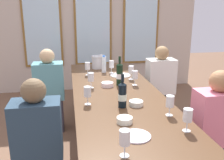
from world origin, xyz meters
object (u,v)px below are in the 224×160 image
Objects in this scene: white_plate_0 at (120,75)px; wine_bottle_1 at (122,95)px; wine_glass_5 at (91,78)px; dining_table at (116,97)px; tasting_bowl_1 at (125,120)px; wine_glass_9 at (135,75)px; white_plate_1 at (136,136)px; seated_person_1 at (160,87)px; wine_glass_7 at (87,92)px; wine_glass_2 at (170,102)px; water_bottle at (104,64)px; seated_person_3 at (214,134)px; tasting_bowl_0 at (107,84)px; tasting_bowl_2 at (136,103)px; seated_person_0 at (50,93)px; metal_pitcher at (97,62)px; wine_glass_3 at (188,116)px; wine_bottle_0 at (120,74)px; wine_glass_0 at (125,138)px; wine_glass_4 at (87,67)px; seated_person_2 at (39,149)px; wine_glass_6 at (101,58)px; wine_glass_1 at (111,64)px.

white_plate_0 is 1.10m from wine_bottle_1.
dining_table is at bearing -34.67° from wine_glass_5.
wine_glass_9 is (0.33, 0.95, 0.10)m from tasting_bowl_1.
white_plate_1 reaches higher than dining_table.
seated_person_1 is at bearing 64.41° from white_plate_1.
wine_glass_7 reaches higher than white_plate_0.
water_bottle is at bearing 102.31° from wine_glass_2.
tasting_bowl_0 is at bearing 133.21° from seated_person_3.
wine_bottle_1 is (-0.20, -1.08, 0.11)m from white_plate_0.
wine_bottle_1 is 0.89m from seated_person_3.
seated_person_0 is at bearing 127.12° from tasting_bowl_2.
metal_pitcher is at bearing 154.45° from seated_person_1.
wine_glass_3 reaches higher than tasting_bowl_2.
metal_pitcher is at bearing 119.44° from white_plate_0.
wine_bottle_0 reaches higher than wine_glass_0.
wine_bottle_0 reaches higher than wine_glass_3.
wine_glass_2 is at bearing -77.23° from metal_pitcher.
metal_pitcher is at bearing 79.39° from wine_glass_5.
tasting_bowl_2 is 0.71m from wine_glass_5.
seated_person_3 is at bearing -64.70° from metal_pitcher.
wine_glass_5 is (-0.08, 1.39, -0.00)m from wine_glass_0.
wine_bottle_1 is 1.29× the size of water_bottle.
seated_person_1 is at bearing 42.94° from wine_glass_7.
wine_glass_7 is at bearing -67.68° from seated_person_0.
wine_glass_9 is at bearing -69.66° from metal_pitcher.
wine_glass_0 is at bearing -87.93° from wine_glass_4.
white_plate_1 is 0.81m from seated_person_2.
wine_bottle_0 is 0.68m from wine_bottle_1.
wine_glass_6 is (-0.18, 0.63, 0.12)m from white_plate_0.
tasting_bowl_2 is 0.12× the size of seated_person_2.
seated_person_0 is (-0.76, 0.71, -0.15)m from dining_table.
wine_bottle_1 is 0.28× the size of seated_person_0.
wine_bottle_0 is at bearing 9.28° from wine_glass_5.
tasting_bowl_0 is 0.90m from seated_person_0.
seated_person_3 is (0.68, -1.48, -0.34)m from wine_glass_1.
wine_bottle_1 is at bearing -20.89° from wine_glass_7.
white_plate_0 is 0.96m from seated_person_0.
metal_pitcher reaches higher than wine_glass_2.
dining_table is 2.56× the size of seated_person_1.
water_bottle is (-0.10, 0.62, -0.02)m from wine_bottle_0.
seated_person_3 is (1.52, -0.01, 0.00)m from seated_person_2.
white_plate_1 is 0.74m from wine_glass_7.
white_plate_1 is at bearing -96.08° from wine_bottle_0.
tasting_bowl_0 is 0.58m from wine_glass_4.
wine_bottle_1 is at bearing -86.47° from tasting_bowl_0.
wine_glass_4 is 1.00× the size of wine_glass_9.
wine_glass_4 is at bearing -114.63° from metal_pitcher.
seated_person_1 is at bearing 26.94° from wine_glass_5.
seated_person_2 and seated_person_3 have the same top height.
wine_glass_9 is 0.16× the size of seated_person_3.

